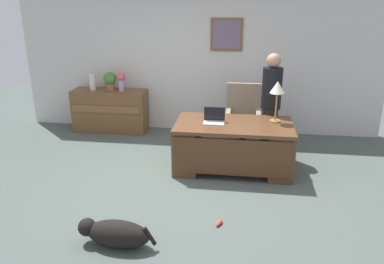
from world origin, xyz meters
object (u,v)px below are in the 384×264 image
credenza (110,111)px  dog_lying (115,233)px  vase_empty (93,82)px  desk_lamp (277,90)px  potted_plant (110,80)px  dog_toy_bone (219,223)px  desk (233,145)px  laptop (214,119)px  vase_with_flowers (121,79)px  armchair (243,119)px  person_standing (271,104)px

credenza → dog_lying: 3.85m
vase_empty → desk_lamp: bearing=-21.0°
potted_plant → dog_toy_bone: potted_plant is taller
desk → laptop: (-0.30, 0.03, 0.40)m
vase_with_flowers → dog_toy_bone: size_ratio=2.41×
desk → dog_toy_bone: desk is taller
credenza → potted_plant: (0.04, 0.00, 0.61)m
vase_with_flowers → potted_plant: size_ratio=1.01×
armchair → vase_empty: vase_empty is taller
person_standing → desk_lamp: (0.04, -0.49, 0.35)m
potted_plant → dog_lying: bearing=-70.9°
person_standing → dog_toy_bone: size_ratio=11.47×
dog_lying → potted_plant: potted_plant is taller
vase_empty → dog_lying: bearing=-66.0°
desk → potted_plant: (-2.45, 1.50, 0.62)m
armchair → vase_with_flowers: bearing=169.1°
desk → dog_lying: (-1.19, -2.12, -0.25)m
dog_lying → potted_plant: size_ratio=2.46×
person_standing → potted_plant: size_ratio=4.78×
dog_lying → credenza: bearing=109.7°
vase_with_flowers → dog_lying: bearing=-74.0°
armchair → person_standing: size_ratio=0.65×
person_standing → vase_empty: person_standing is taller
credenza → vase_empty: 0.65m
armchair → vase_empty: bearing=171.2°
credenza → dog_toy_bone: 3.91m
desk_lamp → vase_empty: bearing=159.0°
laptop → dog_toy_bone: bearing=-82.7°
dog_lying → vase_with_flowers: bearing=106.0°
vase_empty → laptop: bearing=-30.5°
laptop → potted_plant: 2.61m
laptop → potted_plant: size_ratio=0.89×
credenza → laptop: size_ratio=4.52×
vase_empty → dog_toy_bone: vase_empty is taller
desk → potted_plant: 2.93m
armchair → person_standing: 0.70m
armchair → potted_plant: potted_plant is taller
armchair → vase_with_flowers: vase_with_flowers is taller
laptop → dog_toy_bone: laptop is taller
credenza → dog_lying: size_ratio=1.64×
person_standing → dog_lying: size_ratio=1.94×
credenza → armchair: 2.66m
desk → dog_toy_bone: size_ratio=11.83×
dog_lying → desk: bearing=60.7°
desk → desk_lamp: size_ratio=2.81×
credenza → desk_lamp: bearing=-22.9°
potted_plant → vase_empty: bearing=180.0°
dog_lying → vase_empty: vase_empty is taller
desk → person_standing: (0.57, 0.67, 0.49)m
laptop → potted_plant: bearing=145.5°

